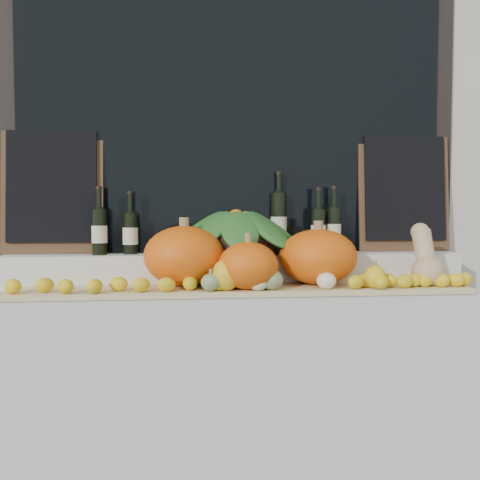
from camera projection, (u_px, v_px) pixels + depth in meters
name	position (u px, v px, depth m)	size (l,w,h in m)	color
storefront_facade	(226.00, 48.00, 3.24)	(7.00, 0.94, 4.50)	beige
display_sill	(238.00, 378.00, 2.62)	(2.30, 0.55, 0.88)	silver
rear_tier	(235.00, 269.00, 2.74)	(2.30, 0.25, 0.16)	silver
straw_bedding	(241.00, 290.00, 2.47)	(2.10, 0.32, 0.03)	tan
pumpkin_left	(184.00, 256.00, 2.49)	(0.38, 0.38, 0.28)	orange
pumpkin_right	(318.00, 257.00, 2.55)	(0.37, 0.37, 0.27)	orange
pumpkin_center	(248.00, 266.00, 2.39)	(0.27, 0.27, 0.21)	orange
butternut_squash	(426.00, 260.00, 2.53)	(0.15, 0.21, 0.29)	tan
decorative_gourds	(271.00, 278.00, 2.37)	(0.84, 0.13, 0.16)	#2D5D1C
lemon_heap	(244.00, 283.00, 2.36)	(2.20, 0.16, 0.06)	yellow
produce_bowl	(236.00, 232.00, 2.71)	(0.69, 0.69, 0.24)	black
wine_bottle_far_left	(99.00, 231.00, 2.63)	(0.08, 0.08, 0.34)	black
wine_bottle_near_left	(130.00, 233.00, 2.68)	(0.08, 0.08, 0.32)	black
wine_bottle_tall	(279.00, 222.00, 2.80)	(0.08, 0.08, 0.42)	black
wine_bottle_near_right	(318.00, 230.00, 2.76)	(0.08, 0.08, 0.34)	black
wine_bottle_far_right	(334.00, 229.00, 2.79)	(0.08, 0.08, 0.35)	black
chalkboard_left	(52.00, 190.00, 2.68)	(0.50, 0.08, 0.62)	#4C331E
chalkboard_right	(404.00, 191.00, 2.87)	(0.50, 0.08, 0.62)	#4C331E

